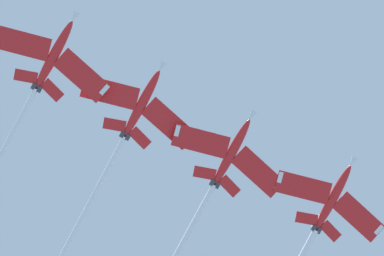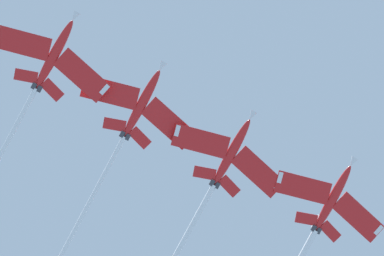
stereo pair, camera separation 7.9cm
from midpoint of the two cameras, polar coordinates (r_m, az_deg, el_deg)
jet_far_left at (r=143.52m, az=7.55°, el=-7.77°), size 36.47×30.81×10.82m
jet_inner_left at (r=139.49m, az=0.55°, el=-5.41°), size 42.83×35.34×12.25m
jet_centre at (r=138.35m, az=-4.89°, el=-1.32°), size 41.98×35.08×12.35m
jet_inner_right at (r=136.89m, az=-10.64°, el=1.83°), size 40.72×33.82×11.69m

